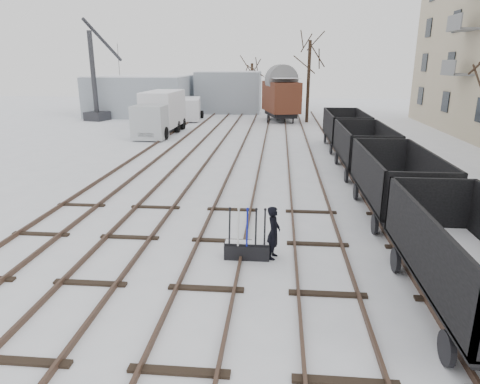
% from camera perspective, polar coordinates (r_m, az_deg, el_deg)
% --- Properties ---
extents(ground, '(120.00, 120.00, 0.00)m').
position_cam_1_polar(ground, '(10.98, -4.54, -12.84)').
color(ground, white).
rests_on(ground, ground).
extents(tracks, '(13.90, 52.00, 0.16)m').
position_cam_1_polar(tracks, '(23.74, 0.95, 3.86)').
color(tracks, black).
rests_on(tracks, ground).
extents(shed_left, '(10.00, 8.00, 4.10)m').
position_cam_1_polar(shed_left, '(47.83, -13.03, 12.44)').
color(shed_left, '#939CA5').
rests_on(shed_left, ground).
extents(shed_right, '(7.00, 6.00, 4.50)m').
position_cam_1_polar(shed_right, '(49.82, -1.43, 13.25)').
color(shed_right, '#939CA5').
rests_on(shed_right, ground).
extents(ground_frame, '(1.30, 0.42, 1.49)m').
position_cam_1_polar(ground_frame, '(12.42, 0.95, -7.61)').
color(ground_frame, black).
rests_on(ground_frame, ground).
extents(worker, '(0.47, 0.63, 1.56)m').
position_cam_1_polar(worker, '(12.29, 4.50, -5.42)').
color(worker, black).
rests_on(worker, ground).
extents(freight_wagon_a, '(2.33, 5.82, 2.38)m').
position_cam_1_polar(freight_wagon_a, '(10.91, 28.24, -9.80)').
color(freight_wagon_a, black).
rests_on(freight_wagon_a, ground).
extents(freight_wagon_b, '(2.33, 5.82, 2.38)m').
position_cam_1_polar(freight_wagon_b, '(16.57, 20.00, 0.00)').
color(freight_wagon_b, black).
rests_on(freight_wagon_b, ground).
extents(freight_wagon_c, '(2.33, 5.82, 2.38)m').
position_cam_1_polar(freight_wagon_c, '(22.63, 16.08, 4.71)').
color(freight_wagon_c, black).
rests_on(freight_wagon_c, ground).
extents(freight_wagon_d, '(2.33, 5.82, 2.38)m').
position_cam_1_polar(freight_wagon_d, '(28.83, 13.81, 7.40)').
color(freight_wagon_d, black).
rests_on(freight_wagon_d, ground).
extents(box_van_wagon, '(4.06, 5.86, 4.07)m').
position_cam_1_polar(box_van_wagon, '(41.82, 5.48, 12.65)').
color(box_van_wagon, black).
rests_on(box_van_wagon, ground).
extents(lorry, '(2.55, 7.29, 3.27)m').
position_cam_1_polar(lorry, '(34.25, -10.60, 10.35)').
color(lorry, black).
rests_on(lorry, ground).
extents(panel_van, '(2.72, 5.01, 2.10)m').
position_cam_1_polar(panel_van, '(42.66, -6.79, 10.97)').
color(panel_van, silver).
rests_on(panel_van, ground).
extents(crane, '(2.31, 5.56, 9.31)m').
position_cam_1_polar(crane, '(44.47, -18.63, 12.22)').
color(crane, '#28282C').
rests_on(crane, ground).
extents(tree_far_left, '(0.30, 0.30, 5.32)m').
position_cam_1_polar(tree_far_left, '(50.33, 1.59, 13.76)').
color(tree_far_left, black).
rests_on(tree_far_left, ground).
extents(tree_far_right, '(0.30, 0.30, 7.34)m').
position_cam_1_polar(tree_far_right, '(41.09, 9.10, 14.26)').
color(tree_far_right, black).
rests_on(tree_far_right, ground).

